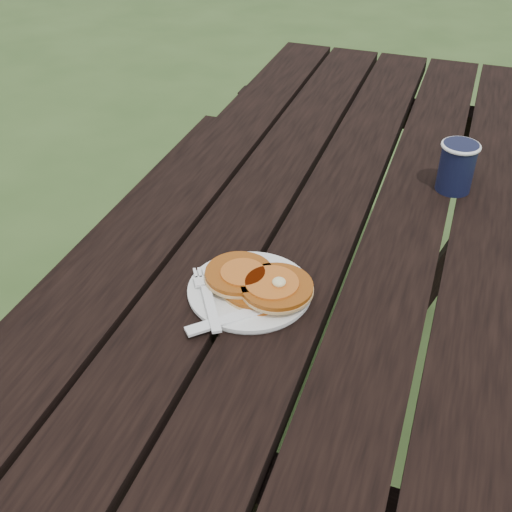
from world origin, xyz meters
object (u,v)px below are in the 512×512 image
(picnic_table, at_px, (322,337))
(pancake_stack, at_px, (259,283))
(coffee_cup, at_px, (457,164))
(plate, at_px, (250,291))

(picnic_table, xyz_separation_m, pancake_stack, (-0.04, -0.33, 0.41))
(picnic_table, height_order, coffee_cup, coffee_cup)
(plate, bearing_deg, picnic_table, 80.10)
(plate, bearing_deg, coffee_cup, 58.38)
(picnic_table, relative_size, coffee_cup, 17.42)
(picnic_table, relative_size, plate, 9.10)
(pancake_stack, bearing_deg, plate, -171.86)
(plate, height_order, pancake_stack, pancake_stack)
(picnic_table, bearing_deg, plate, -99.90)
(plate, distance_m, pancake_stack, 0.02)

